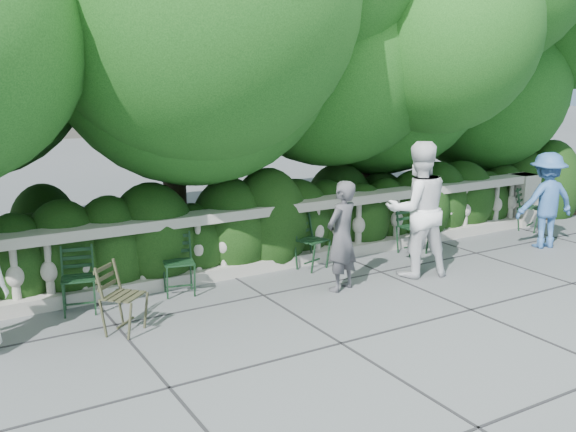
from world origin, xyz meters
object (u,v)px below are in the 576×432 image
chair_b (81,317)px  chair_a (181,298)px  person_casual_man (417,209)px  chair_weathered (137,334)px  person_older_blue (546,200)px  chair_d (319,271)px  person_woman_grey (342,236)px  chair_f (537,231)px  chair_e (418,255)px

chair_b → chair_a: bearing=13.2°
person_casual_man → chair_weathered: bearing=16.3°
person_older_blue → person_casual_man: bearing=15.8°
person_casual_man → chair_b: bearing=5.6°
chair_d → person_casual_man: size_ratio=0.42×
chair_b → person_woman_grey: bearing=-0.5°
chair_b → person_older_blue: 7.66m
person_woman_grey → person_older_blue: person_older_blue is taller
chair_a → person_woman_grey: bearing=-8.1°
person_casual_man → person_older_blue: person_casual_man is taller
chair_f → person_casual_man: 3.95m
chair_weathered → person_casual_man: bearing=-41.8°
chair_e → chair_weathered: 5.02m
chair_f → person_casual_man: (-3.74, -0.81, 0.99)m
person_older_blue → chair_e: bearing=-2.6°
chair_b → person_casual_man: 4.83m
chair_e → person_casual_man: bearing=-135.5°
chair_e → chair_b: bearing=178.3°
chair_b → chair_e: same height
chair_weathered → person_older_blue: (7.15, 0.11, 0.81)m
chair_e → chair_d: bearing=174.8°
chair_d → person_woman_grey: (-0.22, -0.87, 0.76)m
chair_f → person_older_blue: (-0.82, -0.75, 0.81)m
chair_d → person_older_blue: bearing=-29.3°
chair_a → chair_d: same height
chair_f → chair_d: bearing=158.2°
chair_a → chair_b: bearing=-166.3°
person_older_blue → chair_a: bearing=7.7°
chair_b → person_older_blue: (7.57, -0.76, 0.81)m
person_woman_grey → chair_b: bearing=-34.2°
chair_a → chair_e: 4.07m
chair_a → chair_f: 7.08m
chair_d → person_casual_man: person_casual_man is taller
chair_f → person_older_blue: size_ratio=0.52×
chair_e → chair_f: (3.01, 0.07, 0.00)m
chair_b → chair_f: same height
chair_b → person_casual_man: person_casual_man is taller
chair_d → chair_e: (1.84, -0.14, 0.00)m
chair_b → chair_f: bearing=13.1°
chair_weathered → chair_e: bearing=-33.4°
chair_a → chair_f: (7.08, -0.01, 0.00)m
chair_f → person_woman_grey: bearing=167.9°
chair_a → chair_weathered: 1.24m
chair_d → chair_f: size_ratio=1.00×
chair_weathered → chair_d: bearing=-25.8°
chair_e → chair_weathered: size_ratio=1.00×
chair_a → chair_d: bearing=15.2°
chair_e → person_older_blue: person_older_blue is taller
chair_a → chair_e: size_ratio=1.00×
chair_a → person_older_blue: person_older_blue is taller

